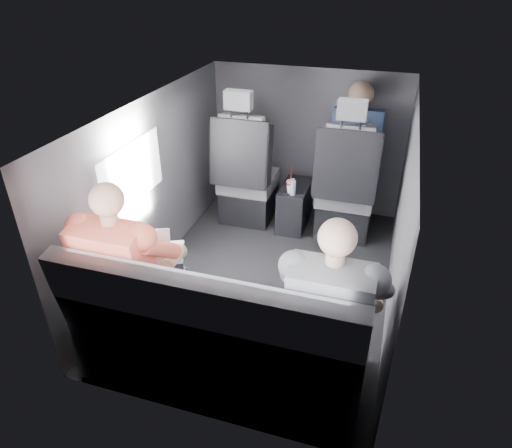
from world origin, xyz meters
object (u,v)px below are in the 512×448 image
(water_bottle, at_px, (293,187))
(passenger_rear_right, at_px, (332,311))
(rear_bench, at_px, (217,344))
(passenger_front_right, at_px, (355,145))
(soda_cup, at_px, (291,186))
(laptop_black, at_px, (329,288))
(front_seat_left, at_px, (246,181))
(laptop_white, at_px, (152,252))
(passenger_rear_left, at_px, (132,271))
(center_console, at_px, (294,205))
(front_seat_right, at_px, (345,194))

(water_bottle, relative_size, passenger_rear_right, 0.12)
(rear_bench, xyz_separation_m, passenger_front_right, (0.47, 2.16, 0.45))
(soda_cup, bearing_deg, passenger_front_right, 36.54)
(rear_bench, distance_m, water_bottle, 1.77)
(soda_cup, xyz_separation_m, laptop_black, (0.57, -1.55, 0.18))
(soda_cup, bearing_deg, front_seat_left, 167.12)
(soda_cup, relative_size, passenger_front_right, 0.27)
(front_seat_left, relative_size, soda_cup, 5.39)
(front_seat_left, bearing_deg, laptop_white, -92.54)
(passenger_rear_left, bearing_deg, passenger_rear_right, 0.01)
(center_console, relative_size, soda_cup, 2.05)
(water_bottle, relative_size, passenger_front_right, 0.17)
(front_seat_right, bearing_deg, front_seat_left, 180.00)
(laptop_white, bearing_deg, passenger_front_right, 61.98)
(center_console, xyz_separation_m, passenger_rear_left, (-0.54, -1.85, 0.43))
(front_seat_right, relative_size, soda_cup, 5.39)
(laptop_black, bearing_deg, passenger_rear_right, -75.46)
(laptop_white, xyz_separation_m, laptop_black, (1.08, -0.04, 0.00))
(laptop_black, distance_m, passenger_rear_left, 1.11)
(center_console, height_order, water_bottle, water_bottle)
(soda_cup, height_order, water_bottle, soda_cup)
(front_seat_right, relative_size, center_console, 2.64)
(water_bottle, bearing_deg, center_console, 94.71)
(water_bottle, height_order, passenger_front_right, passenger_front_right)
(front_seat_right, height_order, laptop_white, front_seat_right)
(water_bottle, bearing_deg, passenger_front_right, 40.91)
(soda_cup, relative_size, laptop_white, 0.56)
(water_bottle, height_order, passenger_rear_right, passenger_rear_right)
(center_console, distance_m, rear_bench, 1.94)
(center_console, relative_size, water_bottle, 3.26)
(rear_bench, height_order, laptop_black, rear_bench)
(soda_cup, xyz_separation_m, passenger_rear_right, (0.61, -1.71, 0.16))
(passenger_rear_right, bearing_deg, laptop_black, 104.54)
(rear_bench, bearing_deg, passenger_rear_left, 170.01)
(water_bottle, relative_size, laptop_black, 0.40)
(soda_cup, height_order, passenger_rear_right, passenger_rear_right)
(center_console, distance_m, laptop_black, 1.83)
(front_seat_left, bearing_deg, soda_cup, -12.88)
(passenger_front_right, bearing_deg, water_bottle, -139.09)
(center_console, relative_size, passenger_rear_left, 0.39)
(passenger_rear_left, bearing_deg, soda_cup, 72.85)
(center_console, relative_size, passenger_rear_right, 0.40)
(laptop_black, xyz_separation_m, passenger_rear_left, (-1.10, -0.16, -0.01))
(laptop_white, height_order, passenger_front_right, passenger_front_right)
(soda_cup, bearing_deg, water_bottle, -52.17)
(rear_bench, distance_m, laptop_white, 0.68)
(front_seat_right, xyz_separation_m, laptop_white, (-0.97, -1.60, 0.23))
(passenger_rear_right, bearing_deg, rear_bench, -170.97)
(soda_cup, xyz_separation_m, laptop_white, (-0.51, -1.50, 0.17))
(front_seat_left, relative_size, passenger_rear_right, 1.05)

